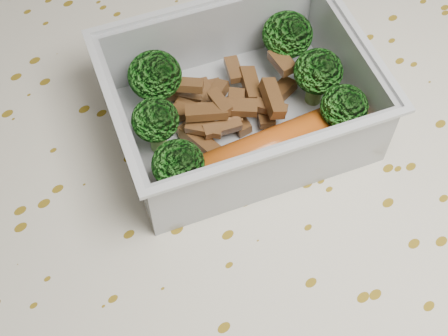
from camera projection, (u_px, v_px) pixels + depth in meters
dining_table at (234, 236)px, 0.54m from camera, size 1.40×0.90×0.75m
tablecloth at (234, 209)px, 0.50m from camera, size 1.46×0.96×0.19m
lunch_container at (240, 107)px, 0.48m from camera, size 0.23×0.20×0.07m
broccoli_florets at (239, 90)px, 0.47m from camera, size 0.18×0.15×0.05m
meat_pile at (222, 104)px, 0.48m from camera, size 0.11×0.09×0.03m
sausage at (265, 150)px, 0.46m from camera, size 0.17×0.06×0.03m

